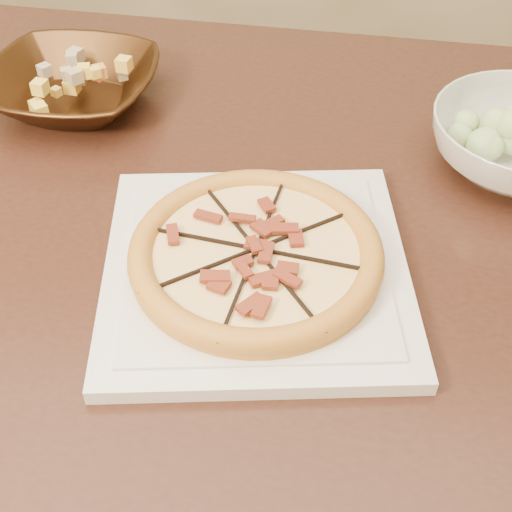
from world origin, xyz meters
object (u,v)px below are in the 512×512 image
object	(u,v)px
plate	(256,269)
bronze_bowl	(73,87)
pizza	(256,253)
dining_table	(209,252)

from	to	relation	value
plate	bronze_bowl	bearing A→B (deg)	136.72
plate	pizza	world-z (taller)	pizza
plate	pizza	size ratio (longest dim) A/B	1.42
pizza	bronze_bowl	world-z (taller)	bronze_bowl
plate	bronze_bowl	distance (m)	0.44
dining_table	pizza	distance (m)	0.20
dining_table	pizza	xyz separation A→B (m)	(0.09, -0.13, 0.13)
pizza	bronze_bowl	xyz separation A→B (m)	(-0.32, 0.30, -0.00)
plate	pizza	distance (m)	0.02
bronze_bowl	pizza	bearing A→B (deg)	-43.29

